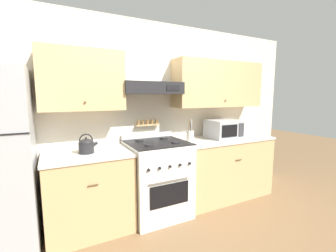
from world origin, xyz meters
The scene contains 8 objects.
ground_plane centered at (0.00, 0.00, 0.00)m, with size 16.00×16.00×0.00m, color brown.
wall_back centered at (0.12, 0.63, 1.43)m, with size 5.20×0.46×2.55m.
counter_left centered at (-0.84, 0.34, 0.46)m, with size 0.94×0.67×0.92m.
counter_right centered at (1.12, 0.34, 0.46)m, with size 1.51×0.67×0.92m.
stove_range centered at (0.00, 0.31, 0.49)m, with size 0.74×0.73×1.03m.
tea_kettle centered at (-0.85, 0.33, 1.00)m, with size 0.21×0.17×0.22m.
microwave centered at (1.12, 0.35, 1.05)m, with size 0.47×0.40×0.27m.
utensil_crock centered at (0.52, 0.33, 1.00)m, with size 0.10×0.10×0.31m.
Camera 1 is at (-1.16, -2.25, 1.54)m, focal length 24.00 mm.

